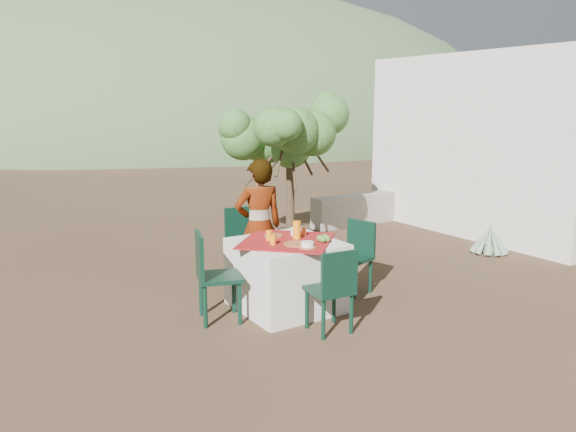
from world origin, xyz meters
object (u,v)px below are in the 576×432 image
object	(u,v)px
chair_near	(333,287)
juice_pitcher	(297,230)
agave	(490,240)
person	(259,226)
guesthouse	(519,143)
chair_far	(244,241)
chair_right	(356,253)
shrub_tree	(292,142)
table	(287,274)
chair_left	(212,272)

from	to	relation	value
chair_near	juice_pitcher	bearing A→B (deg)	-94.14
chair_near	agave	distance (m)	3.93
person	guesthouse	bearing A→B (deg)	-162.94
chair_far	agave	size ratio (longest dim) A/B	1.56
person	chair_right	bearing A→B (deg)	157.44
guesthouse	shrub_tree	bearing A→B (deg)	168.21
chair_far	person	size ratio (longest dim) A/B	0.58
chair_far	person	distance (m)	0.54
guesthouse	chair_near	bearing A→B (deg)	-159.22
chair_near	table	bearing A→B (deg)	-85.11
chair_far	guesthouse	size ratio (longest dim) A/B	0.22
chair_left	chair_right	world-z (taller)	chair_left
chair_near	chair_left	xyz separation A→B (m)	(-0.85, 0.93, 0.05)
chair_near	shrub_tree	xyz separation A→B (m)	(1.50, 3.08, 1.16)
chair_right	agave	world-z (taller)	chair_right
guesthouse	juice_pitcher	xyz separation A→B (m)	(-5.63, -1.35, -0.64)
chair_near	person	world-z (taller)	person
table	shrub_tree	xyz separation A→B (m)	(1.50, 2.24, 1.25)
guesthouse	juice_pitcher	size ratio (longest dim) A/B	21.52
chair_near	guesthouse	distance (m)	6.25
chair_right	juice_pitcher	world-z (taller)	juice_pitcher
chair_left	person	xyz separation A→B (m)	(0.86, 0.55, 0.27)
table	chair_left	distance (m)	0.86
chair_near	chair_right	xyz separation A→B (m)	(0.97, 0.86, 0.00)
chair_left	person	world-z (taller)	person
chair_near	guesthouse	bearing A→B (deg)	-154.56
table	chair_near	world-z (taller)	chair_near
agave	chair_right	bearing A→B (deg)	-174.58
shrub_tree	agave	xyz separation A→B (m)	(2.25, -1.95, -1.43)
chair_right	chair_near	bearing A→B (deg)	-62.95
chair_right	agave	bearing A→B (deg)	81.05
chair_near	shrub_tree	world-z (taller)	shrub_tree
agave	juice_pitcher	xyz separation A→B (m)	(-3.62, -0.28, 0.66)
chair_left	agave	bearing A→B (deg)	-70.43
table	person	distance (m)	0.76
person	juice_pitcher	size ratio (longest dim) A/B	8.13
table	guesthouse	distance (m)	6.03
shrub_tree	chair_right	bearing A→B (deg)	-103.35
agave	guesthouse	size ratio (longest dim) A/B	0.14
table	chair_far	size ratio (longest dim) A/B	1.40
agave	juice_pitcher	world-z (taller)	juice_pitcher
chair_near	chair_right	size ratio (longest dim) A/B	1.00
chair_left	guesthouse	xyz separation A→B (m)	(6.61, 1.26, 0.98)
person	juice_pitcher	bearing A→B (deg)	110.42
juice_pitcher	chair_left	bearing A→B (deg)	174.98
chair_left	agave	distance (m)	4.62
person	guesthouse	xyz separation A→B (m)	(5.75, 0.71, 0.71)
chair_right	chair_far	bearing A→B (deg)	-153.85
chair_right	guesthouse	xyz separation A→B (m)	(4.79, 1.33, 1.03)
chair_left	juice_pitcher	distance (m)	1.04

